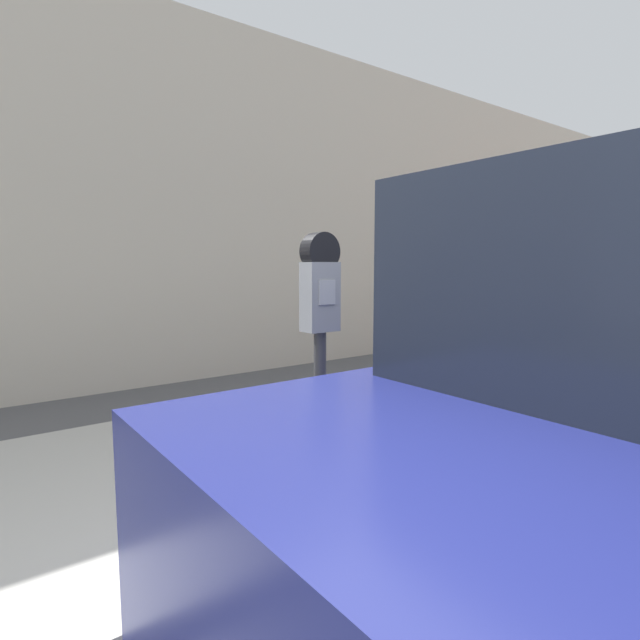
# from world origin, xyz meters

# --- Properties ---
(sidewalk) EXTENTS (24.00, 2.80, 0.10)m
(sidewalk) POSITION_xyz_m (0.00, 2.20, 0.05)
(sidewalk) COLOR #ADAAA3
(sidewalk) RESTS_ON ground_plane
(building_facade) EXTENTS (24.00, 0.30, 4.70)m
(building_facade) POSITION_xyz_m (0.00, 5.26, 2.35)
(building_facade) COLOR beige
(building_facade) RESTS_ON ground_plane
(parking_meter) EXTENTS (0.20, 0.13, 1.59)m
(parking_meter) POSITION_xyz_m (0.36, 1.06, 1.20)
(parking_meter) COLOR #2D2D30
(parking_meter) RESTS_ON sidewalk
(fire_hydrant) EXTENTS (0.21, 0.21, 0.84)m
(fire_hydrant) POSITION_xyz_m (2.65, 1.17, 0.52)
(fire_hydrant) COLOR #999EA3
(fire_hydrant) RESTS_ON sidewalk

